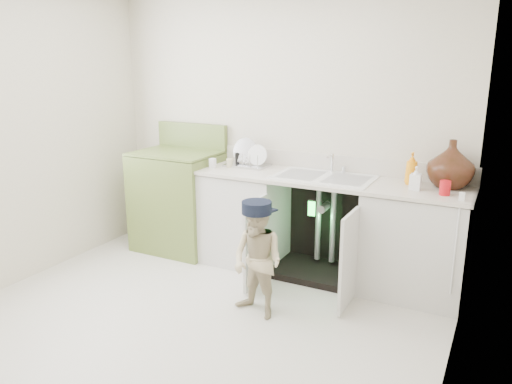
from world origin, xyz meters
TOP-DOWN VIEW (x-y plane):
  - ground at (0.00, 0.00)m, footprint 3.50×3.50m
  - room_shell at (0.00, 0.00)m, footprint 6.00×5.50m
  - counter_run at (0.60, 1.21)m, footprint 2.44×1.02m
  - avocado_stove at (-0.98, 1.18)m, footprint 0.81×0.65m
  - repair_worker at (0.38, 0.29)m, footprint 0.49×0.79m

SIDE VIEW (x-z plane):
  - ground at x=0.00m, z-range 0.00..0.00m
  - repair_worker at x=0.38m, z-range 0.01..0.90m
  - counter_run at x=0.60m, z-range -0.15..1.13m
  - avocado_stove at x=-0.98m, z-range -0.11..1.14m
  - room_shell at x=0.00m, z-range 0.62..1.88m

